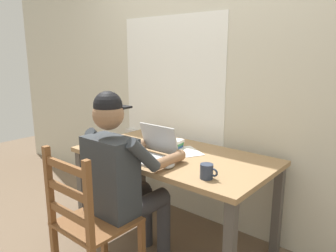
{
  "coord_description": "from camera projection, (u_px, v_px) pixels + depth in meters",
  "views": [
    {
      "loc": [
        1.45,
        -1.8,
        1.46
      ],
      "look_at": [
        -0.01,
        -0.05,
        0.94
      ],
      "focal_mm": 34.37,
      "sensor_mm": 36.0,
      "label": 1
    }
  ],
  "objects": [
    {
      "name": "book_stack_main",
      "position": [
        171.0,
        143.0,
        2.56
      ],
      "size": [
        0.19,
        0.15,
        0.07
      ],
      "color": "#2D5B9E",
      "rests_on": "desk"
    },
    {
      "name": "ground_plane",
      "position": [
        173.0,
        240.0,
        2.57
      ],
      "size": [
        8.0,
        8.0,
        0.0
      ],
      "primitive_type": "plane",
      "color": "brown"
    },
    {
      "name": "desk",
      "position": [
        173.0,
        165.0,
        2.43
      ],
      "size": [
        1.48,
        0.8,
        0.72
      ],
      "color": "#9E7A51",
      "rests_on": "ground"
    },
    {
      "name": "coffee_mug_white",
      "position": [
        108.0,
        145.0,
        2.46
      ],
      "size": [
        0.13,
        0.09,
        0.1
      ],
      "color": "white",
      "rests_on": "desk"
    },
    {
      "name": "laptop",
      "position": [
        151.0,
        151.0,
        2.31
      ],
      "size": [
        0.33,
        0.29,
        0.23
      ],
      "color": "#ADAFB2",
      "rests_on": "desk"
    },
    {
      "name": "coffee_mug_dark",
      "position": [
        207.0,
        171.0,
        1.92
      ],
      "size": [
        0.12,
        0.08,
        0.09
      ],
      "color": "#2D384C",
      "rests_on": "desk"
    },
    {
      "name": "paper_pile_back_corner",
      "position": [
        188.0,
        151.0,
        2.46
      ],
      "size": [
        0.3,
        0.26,
        0.0
      ],
      "primitive_type": "cube",
      "rotation": [
        0.0,
        0.0,
        -0.49
      ],
      "color": "white",
      "rests_on": "desk"
    },
    {
      "name": "paper_pile_near_laptop",
      "position": [
        109.0,
        149.0,
        2.53
      ],
      "size": [
        0.2,
        0.17,
        0.01
      ],
      "primitive_type": "cube",
      "rotation": [
        0.0,
        0.0,
        0.02
      ],
      "color": "white",
      "rests_on": "desk"
    },
    {
      "name": "seated_person",
      "position": [
        123.0,
        175.0,
        2.09
      ],
      "size": [
        0.5,
        0.6,
        1.24
      ],
      "color": "#33383D",
      "rests_on": "ground"
    },
    {
      "name": "back_wall",
      "position": [
        209.0,
        73.0,
        2.65
      ],
      "size": [
        6.0,
        0.08,
        2.6
      ],
      "color": "beige",
      "rests_on": "ground"
    },
    {
      "name": "wooden_chair",
      "position": [
        90.0,
        224.0,
        1.93
      ],
      "size": [
        0.42,
        0.42,
        0.94
      ],
      "color": "brown",
      "rests_on": "ground"
    },
    {
      "name": "computer_mouse",
      "position": [
        169.0,
        166.0,
        2.1
      ],
      "size": [
        0.06,
        0.1,
        0.03
      ],
      "primitive_type": "ellipsoid",
      "color": "#ADAFB2",
      "rests_on": "desk"
    }
  ]
}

